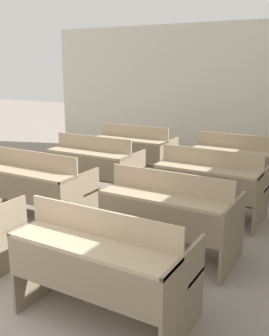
{
  "coord_description": "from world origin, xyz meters",
  "views": [
    {
      "loc": [
        2.7,
        -0.96,
        1.93
      ],
      "look_at": [
        0.51,
        2.86,
        0.76
      ],
      "focal_mm": 42.0,
      "sensor_mm": 36.0,
      "label": 1
    }
  ],
  "objects_px": {
    "bench_second_left": "(37,185)",
    "bench_second_right": "(170,213)",
    "bench_back_left": "(135,150)",
    "bench_back_right": "(238,162)",
    "bench_third_left": "(94,164)",
    "bench_front_right": "(104,263)",
    "bench_third_right": "(210,182)"
  },
  "relations": [
    {
      "from": "bench_front_right",
      "to": "bench_second_left",
      "type": "bearing_deg",
      "value": 146.27
    },
    {
      "from": "bench_third_left",
      "to": "bench_back_left",
      "type": "xyz_separation_m",
      "value": [
        0.01,
        1.19,
        0.0
      ]
    },
    {
      "from": "bench_third_left",
      "to": "bench_front_right",
      "type": "bearing_deg",
      "value": -53.19
    },
    {
      "from": "bench_third_left",
      "to": "bench_back_left",
      "type": "height_order",
      "value": "same"
    },
    {
      "from": "bench_front_right",
      "to": "bench_back_left",
      "type": "bearing_deg",
      "value": 116.53
    },
    {
      "from": "bench_front_right",
      "to": "bench_back_left",
      "type": "height_order",
      "value": "same"
    },
    {
      "from": "bench_front_right",
      "to": "bench_second_left",
      "type": "height_order",
      "value": "same"
    },
    {
      "from": "bench_second_right",
      "to": "bench_back_right",
      "type": "relative_size",
      "value": 1.0
    },
    {
      "from": "bench_front_right",
      "to": "bench_back_right",
      "type": "bearing_deg",
      "value": 89.8
    },
    {
      "from": "bench_second_left",
      "to": "bench_back_right",
      "type": "bearing_deg",
      "value": 52.85
    },
    {
      "from": "bench_second_right",
      "to": "bench_third_right",
      "type": "distance_m",
      "value": 1.22
    },
    {
      "from": "bench_second_left",
      "to": "bench_second_right",
      "type": "distance_m",
      "value": 1.82
    },
    {
      "from": "bench_second_right",
      "to": "bench_back_left",
      "type": "bearing_deg",
      "value": 126.6
    },
    {
      "from": "bench_third_right",
      "to": "bench_back_right",
      "type": "relative_size",
      "value": 1.0
    },
    {
      "from": "bench_second_left",
      "to": "bench_third_right",
      "type": "bearing_deg",
      "value": 33.33
    },
    {
      "from": "bench_third_left",
      "to": "bench_back_left",
      "type": "relative_size",
      "value": 1.0
    },
    {
      "from": "bench_second_left",
      "to": "bench_back_right",
      "type": "height_order",
      "value": "same"
    },
    {
      "from": "bench_third_right",
      "to": "bench_back_left",
      "type": "height_order",
      "value": "same"
    },
    {
      "from": "bench_third_left",
      "to": "bench_back_right",
      "type": "bearing_deg",
      "value": 33.09
    },
    {
      "from": "bench_second_right",
      "to": "bench_third_right",
      "type": "height_order",
      "value": "same"
    },
    {
      "from": "bench_second_left",
      "to": "bench_third_right",
      "type": "distance_m",
      "value": 2.18
    },
    {
      "from": "bench_third_left",
      "to": "bench_third_right",
      "type": "bearing_deg",
      "value": -0.91
    },
    {
      "from": "bench_front_right",
      "to": "bench_third_left",
      "type": "distance_m",
      "value": 3.05
    },
    {
      "from": "bench_front_right",
      "to": "bench_back_left",
      "type": "xyz_separation_m",
      "value": [
        -1.81,
        3.63,
        0.0
      ]
    },
    {
      "from": "bench_third_right",
      "to": "bench_third_left",
      "type": "bearing_deg",
      "value": 179.09
    },
    {
      "from": "bench_back_left",
      "to": "bench_back_right",
      "type": "relative_size",
      "value": 1.0
    },
    {
      "from": "bench_third_right",
      "to": "bench_back_right",
      "type": "distance_m",
      "value": 1.23
    },
    {
      "from": "bench_back_left",
      "to": "bench_second_left",
      "type": "bearing_deg",
      "value": -90.23
    },
    {
      "from": "bench_second_left",
      "to": "bench_third_left",
      "type": "bearing_deg",
      "value": 90.16
    },
    {
      "from": "bench_back_left",
      "to": "bench_front_right",
      "type": "bearing_deg",
      "value": -63.47
    },
    {
      "from": "bench_front_right",
      "to": "bench_third_left",
      "type": "xyz_separation_m",
      "value": [
        -1.83,
        2.44,
        0.0
      ]
    },
    {
      "from": "bench_back_left",
      "to": "bench_second_right",
      "type": "bearing_deg",
      "value": -53.4
    }
  ]
}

